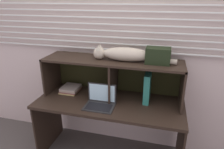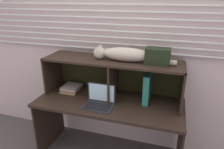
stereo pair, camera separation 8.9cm
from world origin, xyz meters
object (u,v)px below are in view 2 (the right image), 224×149
binder_upright (147,88)px  cat (123,54)px  storage_box (158,56)px  book_stack (72,88)px  laptop (99,101)px

binder_upright → cat: bearing=180.0°
cat → binder_upright: size_ratio=2.69×
cat → storage_box: size_ratio=3.57×
binder_upright → storage_box: size_ratio=1.33×
storage_box → cat: bearing=180.0°
book_stack → cat: bearing=0.1°
cat → book_stack: cat is taller
binder_upright → book_stack: (-0.89, -0.00, -0.13)m
laptop → binder_upright: bearing=26.6°
laptop → storage_box: 0.74m
laptop → storage_box: bearing=22.9°
laptop → cat: bearing=50.0°
binder_upright → storage_box: 0.36m
cat → binder_upright: cat is taller
cat → laptop: cat is taller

